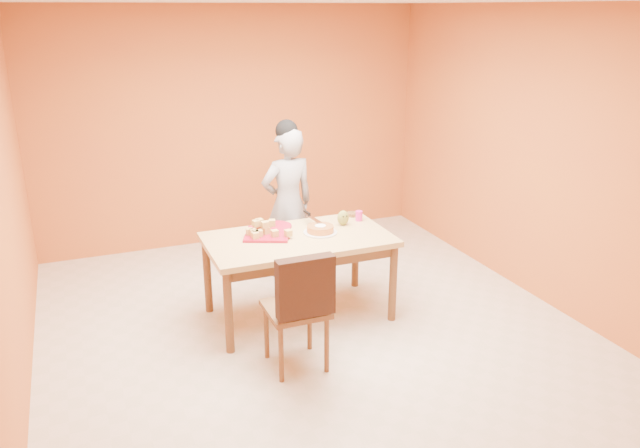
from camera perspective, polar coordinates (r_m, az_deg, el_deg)
name	(u,v)px	position (r m, az deg, el deg)	size (l,w,h in m)	color
floor	(313,330)	(5.49, -0.60, -9.71)	(5.00, 5.00, 0.00)	beige
ceiling	(312,1)	(4.80, -0.72, 19.75)	(5.00, 5.00, 0.00)	silver
wall_back	(234,127)	(7.31, -7.91, 8.76)	(4.50, 4.50, 0.00)	#B55829
wall_left	(0,213)	(4.69, -27.19, 0.87)	(5.00, 5.00, 0.00)	#B55829
wall_right	(539,156)	(6.14, 19.40, 5.86)	(5.00, 5.00, 0.00)	#B55829
dining_table	(298,247)	(5.47, -1.98, -2.12)	(1.60, 0.90, 0.76)	tan
dining_chair	(297,307)	(4.76, -2.16, -7.57)	(0.45, 0.53, 0.99)	brown
pastry_pile	(267,227)	(5.46, -4.85, -0.27)	(0.34, 0.34, 0.11)	#DAB85D
person	(288,204)	(6.30, -2.95, 1.84)	(0.57, 0.37, 1.55)	gray
pastry_platter	(267,234)	(5.49, -4.83, -0.93)	(0.38, 0.38, 0.02)	maroon
red_dinner_plate	(276,226)	(5.69, -4.01, -0.20)	(0.28, 0.28, 0.02)	maroon
white_cake_plate	(320,232)	(5.53, 0.03, -0.77)	(0.30, 0.30, 0.01)	silver
sponge_cake	(320,229)	(5.51, 0.03, -0.45)	(0.24, 0.24, 0.05)	orange
cake_server	(314,219)	(5.66, -0.56, 0.45)	(0.05, 0.24, 0.01)	silver
egg_ornament	(343,218)	(5.71, 2.13, 0.57)	(0.11, 0.09, 0.14)	olive
magenta_glass	(359,216)	(5.85, 3.58, 0.75)	(0.07, 0.07, 0.09)	#DF2191
checker_tin	(352,214)	(5.98, 2.97, 0.89)	(0.11, 0.11, 0.03)	#3D2510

